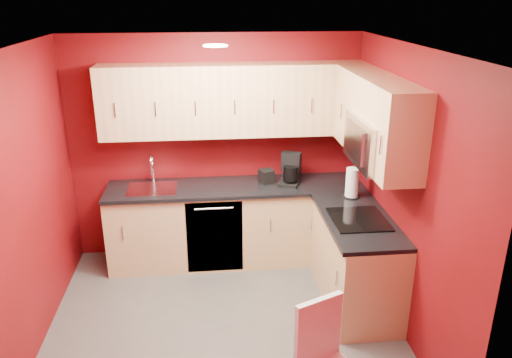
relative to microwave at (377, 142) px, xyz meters
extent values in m
plane|color=#4E4C49|center=(-1.39, -0.20, -1.66)|extent=(3.20, 3.20, 0.00)
plane|color=white|center=(-1.39, -0.20, 0.84)|extent=(3.20, 3.20, 0.00)
plane|color=maroon|center=(-1.39, 1.30, -0.41)|extent=(3.20, 0.00, 3.20)
plane|color=maroon|center=(-1.39, -1.70, -0.41)|extent=(3.20, 0.00, 3.20)
plane|color=maroon|center=(-2.99, -0.20, -0.41)|extent=(0.00, 3.00, 3.00)
plane|color=maroon|center=(0.21, -0.20, -0.41)|extent=(0.00, 3.00, 3.00)
cube|color=tan|center=(-1.19, 1.00, -1.22)|extent=(2.80, 0.60, 0.87)
cube|color=tan|center=(-0.09, 0.05, -1.22)|extent=(0.60, 1.30, 0.87)
cube|color=black|center=(-1.19, 0.99, -0.77)|extent=(2.80, 0.63, 0.04)
cube|color=black|center=(-0.11, 0.04, -0.77)|extent=(0.63, 1.27, 0.04)
cube|color=#DBAC7C|center=(-1.19, 1.13, 0.17)|extent=(2.80, 0.35, 0.75)
cube|color=#DBAC7C|center=(0.03, 0.67, 0.17)|extent=(0.35, 0.57, 0.75)
cube|color=#DBAC7C|center=(0.03, -0.49, 0.17)|extent=(0.35, 0.22, 0.75)
cube|color=#DBAC7C|center=(0.03, 0.00, 0.38)|extent=(0.35, 0.76, 0.33)
cube|color=silver|center=(0.01, 0.00, 0.00)|extent=(0.40, 0.76, 0.42)
cube|color=black|center=(-0.18, 0.00, 0.00)|extent=(0.02, 0.62, 0.33)
cylinder|color=silver|center=(-0.20, -0.23, 0.00)|extent=(0.02, 0.02, 0.29)
cube|color=black|center=(-0.11, 0.00, -0.74)|extent=(0.50, 0.55, 0.01)
cube|color=silver|center=(-2.09, 0.98, -0.75)|extent=(0.52, 0.42, 0.02)
cylinder|color=silver|center=(-2.09, 1.18, -0.62)|extent=(0.02, 0.02, 0.26)
torus|color=silver|center=(-2.09, 1.11, -0.49)|extent=(0.02, 0.16, 0.16)
cylinder|color=silver|center=(-2.09, 1.04, -0.55)|extent=(0.02, 0.02, 0.12)
cube|color=black|center=(-1.44, 0.71, -1.22)|extent=(0.60, 0.02, 0.82)
cylinder|color=white|center=(-1.39, 0.10, 0.82)|extent=(0.20, 0.20, 0.01)
camera|label=1|loc=(-1.49, -4.08, 1.24)|focal=35.00mm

